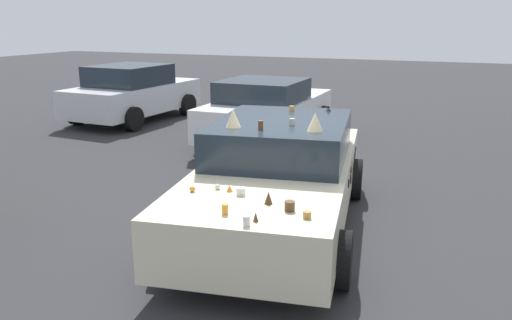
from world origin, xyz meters
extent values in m
plane|color=#2D2D30|center=(0.00, 0.00, 0.00)|extent=(60.00, 60.00, 0.00)
cube|color=beige|center=(0.00, 0.00, 0.59)|extent=(4.87, 2.59, 0.65)
cube|color=#1E2833|center=(0.31, 0.05, 1.16)|extent=(2.44, 2.03, 0.49)
cylinder|color=black|center=(-1.25, -1.17, 0.31)|extent=(0.65, 0.32, 0.62)
cylinder|color=black|center=(-1.57, 0.69, 0.31)|extent=(0.65, 0.32, 0.62)
cylinder|color=black|center=(1.57, -0.69, 0.31)|extent=(0.65, 0.32, 0.62)
cylinder|color=black|center=(1.25, 1.17, 0.31)|extent=(0.65, 0.32, 0.62)
ellipsoid|color=black|center=(1.58, -0.67, 0.58)|extent=(0.19, 0.05, 0.12)
ellipsoid|color=black|center=(-0.36, 0.88, 0.50)|extent=(0.18, 0.05, 0.14)
ellipsoid|color=black|center=(1.89, -0.62, 0.70)|extent=(0.19, 0.05, 0.09)
ellipsoid|color=black|center=(0.60, -0.84, 0.73)|extent=(0.16, 0.05, 0.09)
ellipsoid|color=black|center=(1.56, -0.67, 0.54)|extent=(0.16, 0.05, 0.12)
ellipsoid|color=black|center=(0.07, -0.93, 0.71)|extent=(0.11, 0.04, 0.11)
ellipsoid|color=black|center=(0.56, -0.84, 0.62)|extent=(0.15, 0.04, 0.14)
ellipsoid|color=black|center=(1.69, -0.65, 0.65)|extent=(0.19, 0.05, 0.13)
ellipsoid|color=black|center=(1.60, -0.66, 0.52)|extent=(0.18, 0.05, 0.09)
ellipsoid|color=black|center=(-0.22, 0.90, 0.52)|extent=(0.12, 0.04, 0.14)
ellipsoid|color=black|center=(-0.38, 0.87, 0.56)|extent=(0.13, 0.04, 0.09)
ellipsoid|color=black|center=(0.30, 0.99, 0.45)|extent=(0.12, 0.04, 0.08)
cylinder|color=gray|center=(-1.50, -0.68, 0.94)|extent=(0.07, 0.07, 0.06)
sphere|color=orange|center=(-1.50, 0.40, 0.94)|extent=(0.06, 0.06, 0.06)
cylinder|color=silver|center=(-1.40, -0.12, 0.95)|extent=(0.13, 0.13, 0.08)
cylinder|color=#51381E|center=(-1.63, -0.74, 0.96)|extent=(0.14, 0.14, 0.10)
cone|color=#51381E|center=(-1.53, -0.48, 0.98)|extent=(0.12, 0.12, 0.13)
cone|color=#51381E|center=(-2.01, -0.55, 0.96)|extent=(0.07, 0.07, 0.09)
sphere|color=silver|center=(-1.32, 0.19, 0.94)|extent=(0.06, 0.06, 0.06)
cylinder|color=orange|center=(-1.96, -0.21, 0.96)|extent=(0.08, 0.08, 0.10)
cylinder|color=#A87A38|center=(-1.75, -0.95, 0.95)|extent=(0.08, 0.08, 0.07)
cylinder|color=silver|center=(-2.14, -0.51, 0.96)|extent=(0.09, 0.09, 0.09)
cone|color=orange|center=(-1.34, 0.04, 0.95)|extent=(0.10, 0.10, 0.07)
cone|color=#A87A38|center=(-0.24, 0.50, 1.45)|extent=(0.11, 0.11, 0.10)
cylinder|color=#A87A38|center=(1.05, 0.18, 1.43)|extent=(0.08, 0.08, 0.07)
cylinder|color=#51381E|center=(-0.37, 0.08, 1.45)|extent=(0.08, 0.08, 0.11)
cylinder|color=gray|center=(0.03, -0.18, 1.44)|extent=(0.07, 0.07, 0.08)
cone|color=black|center=(1.21, -0.33, 1.43)|extent=(0.08, 0.08, 0.06)
cone|color=beige|center=(-0.20, -0.55, 1.51)|extent=(0.19, 0.19, 0.23)
cone|color=beige|center=(-0.37, 0.45, 1.51)|extent=(0.19, 0.19, 0.23)
cube|color=white|center=(4.66, 1.96, 0.63)|extent=(4.12, 1.83, 0.69)
cube|color=#1E2833|center=(4.32, 1.96, 1.20)|extent=(1.74, 1.67, 0.45)
cylinder|color=black|center=(5.93, 2.89, 0.34)|extent=(0.68, 0.22, 0.68)
cylinder|color=black|center=(5.94, 1.05, 0.34)|extent=(0.68, 0.22, 0.68)
cylinder|color=black|center=(3.38, 2.88, 0.34)|extent=(0.68, 0.22, 0.68)
cylinder|color=black|center=(3.39, 1.03, 0.34)|extent=(0.68, 0.22, 0.68)
cube|color=silver|center=(5.66, 6.30, 0.62)|extent=(4.02, 2.00, 0.72)
cube|color=#1E2833|center=(5.51, 6.31, 1.24)|extent=(2.00, 1.75, 0.53)
cylinder|color=black|center=(6.93, 7.16, 0.30)|extent=(0.62, 0.25, 0.61)
cylinder|color=black|center=(6.84, 5.32, 0.30)|extent=(0.62, 0.25, 0.61)
cylinder|color=black|center=(4.49, 7.29, 0.30)|extent=(0.62, 0.25, 0.61)
cylinder|color=black|center=(4.40, 5.45, 0.30)|extent=(0.62, 0.25, 0.61)
camera|label=1|loc=(-6.09, -2.27, 2.70)|focal=36.57mm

